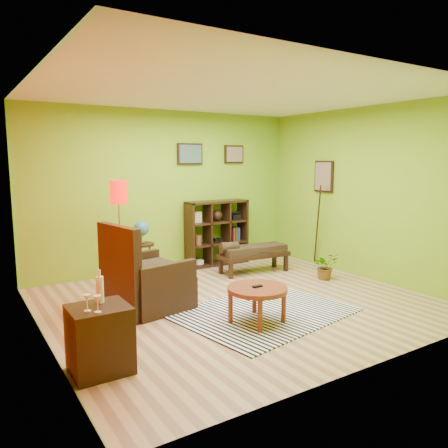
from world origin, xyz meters
TOP-DOWN VIEW (x-y plane):
  - ground at (0.00, 0.00)m, footprint 5.00×5.00m
  - room_shell at (-0.09, 0.01)m, footprint 5.04×4.54m
  - zebra_rug at (0.04, -0.54)m, footprint 2.39×1.97m
  - coffee_table at (-0.24, -0.76)m, footprint 0.72×0.72m
  - armchair at (-1.19, 0.44)m, footprint 1.09×1.09m
  - side_cabinet at (-2.20, -0.97)m, footprint 0.53×0.48m
  - floor_lamp at (-1.20, 1.31)m, footprint 0.25×0.25m
  - globe_table at (-0.66, 1.84)m, footprint 0.40×0.40m
  - cube_shelf at (0.91, 2.03)m, footprint 1.20×0.35m
  - bench at (1.09, 1.18)m, footprint 1.29×0.54m
  - potted_plant at (1.87, 0.20)m, footprint 0.49×0.52m

SIDE VIEW (x-z plane):
  - ground at x=0.00m, z-range 0.00..0.00m
  - zebra_rug at x=0.04m, z-range 0.00..0.01m
  - potted_plant at x=1.87m, z-range 0.00..0.35m
  - side_cabinet at x=-2.20m, z-range -0.15..0.79m
  - armchair at x=-1.19m, z-range -0.23..0.92m
  - bench at x=1.09m, z-range 0.08..0.66m
  - coffee_table at x=-0.24m, z-range 0.15..0.61m
  - cube_shelf at x=0.91m, z-range 0.00..1.20m
  - globe_table at x=-0.66m, z-range 0.25..1.21m
  - floor_lamp at x=-1.20m, z-range 0.51..2.17m
  - room_shell at x=-0.09m, z-range 0.39..3.21m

